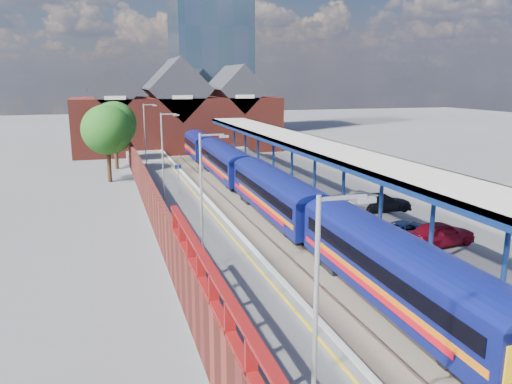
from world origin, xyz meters
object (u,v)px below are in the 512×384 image
at_px(lamp_post_a, 321,318).
at_px(parked_car_dark, 382,202).
at_px(train, 247,173).
at_px(lamp_post_b, 204,193).
at_px(platform_sign, 178,174).
at_px(parked_car_red, 441,233).
at_px(parked_car_silver, 367,202).
at_px(lamp_post_c, 164,151).
at_px(lamp_post_d, 146,132).
at_px(parked_car_blue, 407,230).

bearing_deg(lamp_post_a, parked_car_dark, 55.43).
xyz_separation_m(train, lamp_post_b, (-7.86, -19.44, 2.87)).
distance_m(lamp_post_b, platform_sign, 18.20).
distance_m(parked_car_red, parked_car_silver, 8.21).
xyz_separation_m(train, lamp_post_c, (-7.86, -3.44, 2.87)).
distance_m(lamp_post_a, parked_car_silver, 25.92).
relative_size(lamp_post_d, parked_car_silver, 1.56).
distance_m(train, lamp_post_c, 9.05).
bearing_deg(lamp_post_c, lamp_post_d, 90.00).
distance_m(parked_car_silver, parked_car_dark, 1.14).
distance_m(lamp_post_b, lamp_post_d, 32.00).
distance_m(lamp_post_c, platform_sign, 3.34).
distance_m(lamp_post_a, parked_car_dark, 26.40).
relative_size(lamp_post_b, lamp_post_d, 1.00).
relative_size(parked_car_red, parked_car_blue, 1.09).
bearing_deg(lamp_post_c, parked_car_silver, -31.01).
bearing_deg(lamp_post_d, lamp_post_a, -90.00).
xyz_separation_m(lamp_post_a, parked_car_red, (13.95, 13.53, -3.26)).
bearing_deg(train, lamp_post_c, -156.32).
distance_m(train, parked_car_dark, 13.80).
relative_size(lamp_post_d, parked_car_dark, 1.53).
height_order(lamp_post_a, platform_sign, lamp_post_a).
bearing_deg(parked_car_silver, lamp_post_a, 130.67).
relative_size(lamp_post_c, parked_car_silver, 1.56).
bearing_deg(lamp_post_a, parked_car_red, 44.13).
distance_m(platform_sign, parked_car_blue, 20.32).
bearing_deg(parked_car_silver, train, 9.64).
height_order(lamp_post_c, parked_car_red, lamp_post_c).
bearing_deg(lamp_post_b, lamp_post_d, 90.00).
distance_m(train, lamp_post_d, 15.09).
distance_m(lamp_post_b, parked_car_red, 14.33).
height_order(train, lamp_post_d, lamp_post_d).
bearing_deg(parked_car_silver, lamp_post_c, 41.95).
height_order(lamp_post_b, parked_car_red, lamp_post_b).
xyz_separation_m(lamp_post_d, parked_car_red, (13.95, -32.47, -3.26)).
bearing_deg(platform_sign, parked_car_silver, -39.65).
bearing_deg(train, lamp_post_b, -112.00).
distance_m(lamp_post_b, lamp_post_c, 16.00).
bearing_deg(lamp_post_b, platform_sign, 85.67).
xyz_separation_m(lamp_post_b, parked_car_dark, (14.86, 7.57, -3.33)).
distance_m(lamp_post_c, parked_car_silver, 16.35).
height_order(train, lamp_post_a, lamp_post_a).
relative_size(lamp_post_b, lamp_post_c, 1.00).
bearing_deg(parked_car_dark, parked_car_blue, 164.69).
xyz_separation_m(train, parked_car_blue, (4.99, -18.17, -0.58)).
bearing_deg(parked_car_blue, lamp_post_d, 15.44).
bearing_deg(train, platform_sign, -167.46).
xyz_separation_m(lamp_post_c, parked_car_red, (13.95, -16.47, -3.26)).
xyz_separation_m(train, parked_car_silver, (5.88, -11.70, -0.38)).
height_order(lamp_post_d, parked_car_silver, lamp_post_d).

